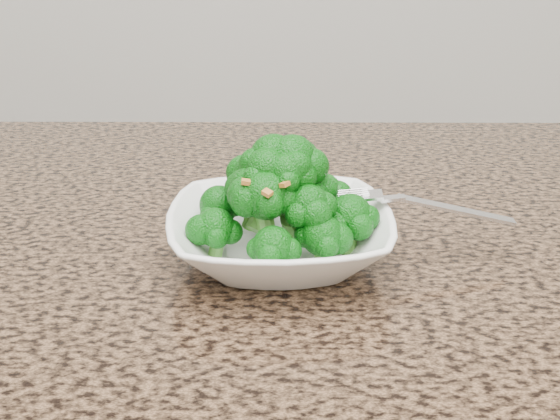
# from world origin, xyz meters

# --- Properties ---
(granite_counter) EXTENTS (1.64, 1.04, 0.03)m
(granite_counter) POSITION_xyz_m (0.00, 0.30, 0.89)
(granite_counter) COLOR brown
(granite_counter) RESTS_ON cabinet
(bowl) EXTENTS (0.21, 0.21, 0.05)m
(bowl) POSITION_xyz_m (0.06, 0.35, 0.92)
(bowl) COLOR white
(bowl) RESTS_ON granite_counter
(broccoli_pile) EXTENTS (0.18, 0.18, 0.07)m
(broccoli_pile) POSITION_xyz_m (0.06, 0.35, 0.99)
(broccoli_pile) COLOR #0B660D
(broccoli_pile) RESTS_ON bowl
(garlic_topping) EXTENTS (0.11, 0.11, 0.01)m
(garlic_topping) POSITION_xyz_m (0.06, 0.35, 1.03)
(garlic_topping) COLOR #CB8231
(garlic_topping) RESTS_ON broccoli_pile
(fork) EXTENTS (0.18, 0.03, 0.01)m
(fork) POSITION_xyz_m (0.17, 0.36, 0.96)
(fork) COLOR silver
(fork) RESTS_ON bowl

